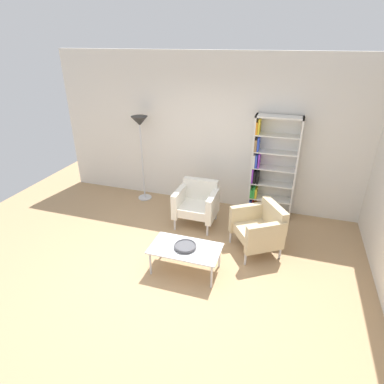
{
  "coord_description": "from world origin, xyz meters",
  "views": [
    {
      "loc": [
        1.42,
        -3.32,
        3.08
      ],
      "look_at": [
        0.08,
        0.84,
        0.95
      ],
      "focal_mm": 29.63,
      "sensor_mm": 36.0,
      "label": 1
    }
  ],
  "objects": [
    {
      "name": "bookshelf_tall",
      "position": [
        1.12,
        2.25,
        0.93
      ],
      "size": [
        0.8,
        0.3,
        1.9
      ],
      "color": "silver",
      "rests_on": "ground_plane"
    },
    {
      "name": "ground_plane",
      "position": [
        0.0,
        0.0,
        0.0
      ],
      "size": [
        8.32,
        8.32,
        0.0
      ],
      "primitive_type": "plane",
      "color": "tan"
    },
    {
      "name": "armchair_by_bookshelf",
      "position": [
        -0.04,
        1.5,
        0.41
      ],
      "size": [
        0.72,
        0.66,
        0.78
      ],
      "rotation": [
        0.0,
        0.0,
        -0.01
      ],
      "color": "white",
      "rests_on": "ground_plane"
    },
    {
      "name": "plaster_back_panel",
      "position": [
        0.0,
        2.46,
        1.45
      ],
      "size": [
        6.4,
        0.12,
        2.9
      ],
      "primitive_type": "cube",
      "color": "silver",
      "rests_on": "ground_plane"
    },
    {
      "name": "decorative_bowl",
      "position": [
        0.2,
        0.16,
        0.43
      ],
      "size": [
        0.32,
        0.32,
        0.05
      ],
      "color": "#4C4C51",
      "rests_on": "coffee_table_low"
    },
    {
      "name": "armchair_spare_guest",
      "position": [
        1.14,
        1.01,
        0.41
      ],
      "size": [
        0.93,
        0.94,
        0.78
      ],
      "rotation": [
        0.0,
        0.0,
        -0.99
      ],
      "color": "#C6B289",
      "rests_on": "ground_plane"
    },
    {
      "name": "coffee_table_low",
      "position": [
        0.2,
        0.16,
        0.37
      ],
      "size": [
        1.0,
        0.56,
        0.4
      ],
      "color": "silver",
      "rests_on": "ground_plane"
    },
    {
      "name": "floor_lamp_torchiere",
      "position": [
        -1.39,
        2.12,
        1.45
      ],
      "size": [
        0.32,
        0.32,
        1.74
      ],
      "color": "silver",
      "rests_on": "ground_plane"
    }
  ]
}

